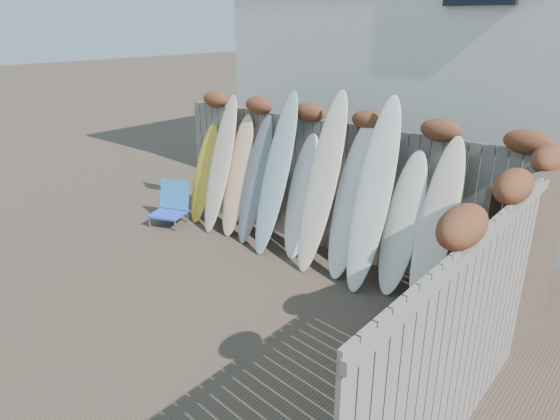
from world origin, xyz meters
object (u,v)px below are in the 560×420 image
Objects in this scene: wooden_crate at (452,340)px; surfboard_0 at (204,174)px; lattice_panel at (515,274)px; beach_chair at (171,204)px.

surfboard_0 is (-4.98, 1.16, 0.56)m from wooden_crate.
lattice_panel is 5.42m from surfboard_0.
lattice_panel is 1.15× the size of surfboard_0.
surfboard_0 is at bearing 166.86° from wooden_crate.
wooden_crate is 0.92m from lattice_panel.
beach_chair is 1.25× the size of wooden_crate.
wooden_crate is (5.33, -0.67, -0.04)m from beach_chair.
lattice_panel reaches higher than beach_chair.
lattice_panel is (0.39, 0.41, 0.72)m from wooden_crate.
wooden_crate is 0.34× the size of surfboard_0.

